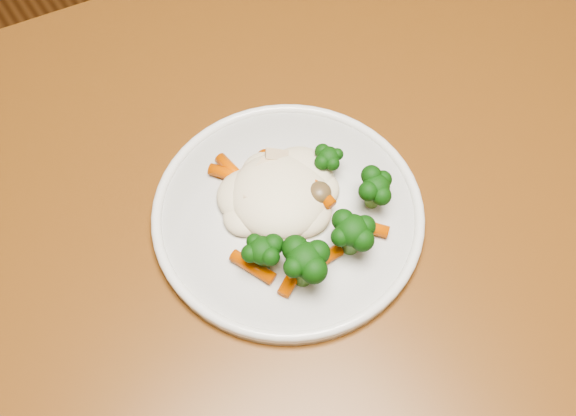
# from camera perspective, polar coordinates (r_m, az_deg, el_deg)

# --- Properties ---
(dining_table) EXTENTS (1.36, 1.00, 0.75)m
(dining_table) POSITION_cam_1_polar(r_m,az_deg,el_deg) (0.76, -0.94, -8.31)
(dining_table) COLOR brown
(dining_table) RESTS_ON ground
(plate) EXTENTS (0.26, 0.26, 0.01)m
(plate) POSITION_cam_1_polar(r_m,az_deg,el_deg) (0.70, -0.00, -0.59)
(plate) COLOR white
(plate) RESTS_ON dining_table
(meal) EXTENTS (0.17, 0.18, 0.05)m
(meal) POSITION_cam_1_polar(r_m,az_deg,el_deg) (0.67, 0.79, -0.07)
(meal) COLOR #F8E9C6
(meal) RESTS_ON plate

